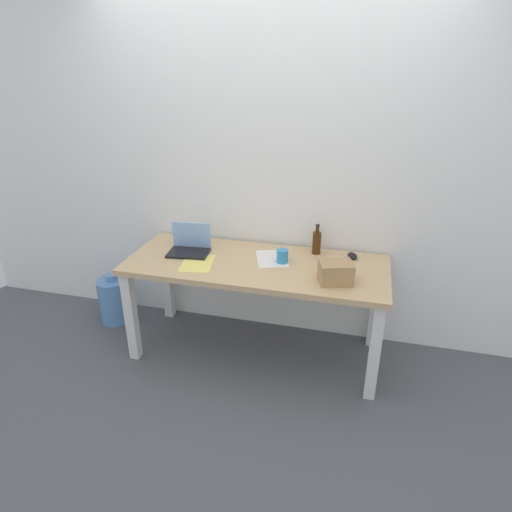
{
  "coord_description": "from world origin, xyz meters",
  "views": [
    {
      "loc": [
        0.69,
        -2.65,
        2.02
      ],
      "look_at": [
        0.0,
        0.0,
        0.78
      ],
      "focal_mm": 30.68,
      "sensor_mm": 36.0,
      "label": 1
    }
  ],
  "objects_px": {
    "beer_bottle": "(317,242)",
    "water_cooler_jug": "(114,300)",
    "coffee_mug": "(282,256)",
    "computer_mouse": "(352,256)",
    "cardboard_box": "(336,272)",
    "laptop_left": "(190,247)",
    "desk": "(256,275)"
  },
  "relations": [
    {
      "from": "desk",
      "to": "computer_mouse",
      "type": "distance_m",
      "value": 0.7
    },
    {
      "from": "beer_bottle",
      "to": "water_cooler_jug",
      "type": "xyz_separation_m",
      "value": [
        -1.63,
        -0.15,
        -0.63
      ]
    },
    {
      "from": "laptop_left",
      "to": "water_cooler_jug",
      "type": "relative_size",
      "value": 0.72
    },
    {
      "from": "desk",
      "to": "coffee_mug",
      "type": "height_order",
      "value": "coffee_mug"
    },
    {
      "from": "beer_bottle",
      "to": "desk",
      "type": "bearing_deg",
      "value": -145.32
    },
    {
      "from": "computer_mouse",
      "to": "laptop_left",
      "type": "bearing_deg",
      "value": 164.93
    },
    {
      "from": "coffee_mug",
      "to": "water_cooler_jug",
      "type": "relative_size",
      "value": 0.22
    },
    {
      "from": "cardboard_box",
      "to": "water_cooler_jug",
      "type": "relative_size",
      "value": 0.48
    },
    {
      "from": "laptop_left",
      "to": "cardboard_box",
      "type": "xyz_separation_m",
      "value": [
        1.07,
        -0.2,
        0.02
      ]
    },
    {
      "from": "cardboard_box",
      "to": "beer_bottle",
      "type": "bearing_deg",
      "value": 112.64
    },
    {
      "from": "computer_mouse",
      "to": "water_cooler_jug",
      "type": "relative_size",
      "value": 0.24
    },
    {
      "from": "desk",
      "to": "water_cooler_jug",
      "type": "height_order",
      "value": "desk"
    },
    {
      "from": "beer_bottle",
      "to": "laptop_left",
      "type": "bearing_deg",
      "value": -166.65
    },
    {
      "from": "coffee_mug",
      "to": "cardboard_box",
      "type": "bearing_deg",
      "value": -27.49
    },
    {
      "from": "computer_mouse",
      "to": "cardboard_box",
      "type": "height_order",
      "value": "cardboard_box"
    },
    {
      "from": "beer_bottle",
      "to": "water_cooler_jug",
      "type": "height_order",
      "value": "beer_bottle"
    },
    {
      "from": "computer_mouse",
      "to": "coffee_mug",
      "type": "relative_size",
      "value": 1.05
    },
    {
      "from": "laptop_left",
      "to": "water_cooler_jug",
      "type": "bearing_deg",
      "value": 175.16
    },
    {
      "from": "desk",
      "to": "water_cooler_jug",
      "type": "distance_m",
      "value": 1.33
    },
    {
      "from": "coffee_mug",
      "to": "computer_mouse",
      "type": "bearing_deg",
      "value": 23.29
    },
    {
      "from": "laptop_left",
      "to": "computer_mouse",
      "type": "relative_size",
      "value": 3.07
    },
    {
      "from": "computer_mouse",
      "to": "coffee_mug",
      "type": "distance_m",
      "value": 0.51
    },
    {
      "from": "desk",
      "to": "cardboard_box",
      "type": "relative_size",
      "value": 8.87
    },
    {
      "from": "laptop_left",
      "to": "beer_bottle",
      "type": "height_order",
      "value": "beer_bottle"
    },
    {
      "from": "desk",
      "to": "laptop_left",
      "type": "height_order",
      "value": "laptop_left"
    },
    {
      "from": "cardboard_box",
      "to": "water_cooler_jug",
      "type": "distance_m",
      "value": 1.92
    },
    {
      "from": "beer_bottle",
      "to": "cardboard_box",
      "type": "bearing_deg",
      "value": -67.36
    },
    {
      "from": "beer_bottle",
      "to": "coffee_mug",
      "type": "xyz_separation_m",
      "value": [
        -0.21,
        -0.22,
        -0.04
      ]
    },
    {
      "from": "beer_bottle",
      "to": "cardboard_box",
      "type": "relative_size",
      "value": 1.09
    },
    {
      "from": "laptop_left",
      "to": "desk",
      "type": "bearing_deg",
      "value": -5.83
    },
    {
      "from": "cardboard_box",
      "to": "water_cooler_jug",
      "type": "bearing_deg",
      "value": 171.61
    },
    {
      "from": "cardboard_box",
      "to": "coffee_mug",
      "type": "relative_size",
      "value": 2.14
    }
  ]
}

